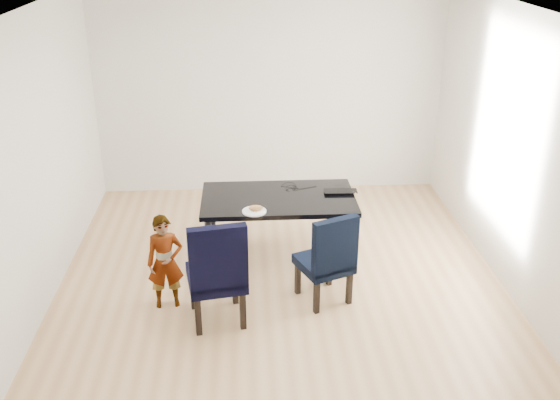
{
  "coord_description": "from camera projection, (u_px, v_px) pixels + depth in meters",
  "views": [
    {
      "loc": [
        -0.33,
        -5.43,
        3.4
      ],
      "look_at": [
        0.0,
        0.2,
        0.85
      ],
      "focal_mm": 40.0,
      "sensor_mm": 36.0,
      "label": 1
    }
  ],
  "objects": [
    {
      "name": "sandwich",
      "position": [
        256.0,
        208.0,
        6.16
      ],
      "size": [
        0.15,
        0.07,
        0.06
      ],
      "primitive_type": "ellipsoid",
      "rotation": [
        0.0,
        0.0,
        0.03
      ],
      "color": "#9D6E38",
      "rests_on": "plate"
    },
    {
      "name": "child",
      "position": [
        165.0,
        262.0,
        5.83
      ],
      "size": [
        0.37,
        0.27,
        0.94
      ],
      "primitive_type": "imported",
      "rotation": [
        0.0,
        0.0,
        0.14
      ],
      "color": "red",
      "rests_on": "floor"
    },
    {
      "name": "chair_left",
      "position": [
        216.0,
        269.0,
        5.6
      ],
      "size": [
        0.59,
        0.61,
        1.05
      ],
      "primitive_type": "cube",
      "rotation": [
        0.0,
        0.0,
        0.17
      ],
      "color": "black",
      "rests_on": "floor"
    },
    {
      "name": "cable_tangle",
      "position": [
        292.0,
        189.0,
        6.69
      ],
      "size": [
        0.16,
        0.16,
        0.01
      ],
      "primitive_type": "torus",
      "rotation": [
        0.0,
        0.0,
        -0.26
      ],
      "color": "black",
      "rests_on": "dining_table"
    },
    {
      "name": "chair_right",
      "position": [
        324.0,
        256.0,
        5.93
      ],
      "size": [
        0.6,
        0.61,
        0.94
      ],
      "primitive_type": "cube",
      "rotation": [
        0.0,
        0.0,
        0.4
      ],
      "color": "black",
      "rests_on": "floor"
    },
    {
      "name": "wall_back",
      "position": [
        270.0,
        92.0,
        8.08
      ],
      "size": [
        4.5,
        0.01,
        2.7
      ],
      "primitive_type": "cube",
      "color": "silver",
      "rests_on": "ground"
    },
    {
      "name": "plate",
      "position": [
        254.0,
        211.0,
        6.17
      ],
      "size": [
        0.31,
        0.31,
        0.01
      ],
      "primitive_type": "cylinder",
      "rotation": [
        0.0,
        0.0,
        -0.37
      ],
      "color": "white",
      "rests_on": "dining_table"
    },
    {
      "name": "dining_table",
      "position": [
        278.0,
        229.0,
        6.66
      ],
      "size": [
        1.6,
        0.9,
        0.75
      ],
      "primitive_type": "cube",
      "color": "black",
      "rests_on": "floor"
    },
    {
      "name": "wall_right",
      "position": [
        518.0,
        155.0,
        5.92
      ],
      "size": [
        0.01,
        5.0,
        2.7
      ],
      "primitive_type": "cube",
      "color": "silver",
      "rests_on": "ground"
    },
    {
      "name": "floor",
      "position": [
        281.0,
        284.0,
        6.36
      ],
      "size": [
        4.5,
        5.0,
        0.01
      ],
      "primitive_type": "cube",
      "color": "tan",
      "rests_on": "ground"
    },
    {
      "name": "wall_left",
      "position": [
        35.0,
        165.0,
        5.68
      ],
      "size": [
        0.01,
        5.0,
        2.7
      ],
      "primitive_type": "cube",
      "color": "white",
      "rests_on": "ground"
    },
    {
      "name": "laptop",
      "position": [
        340.0,
        190.0,
        6.64
      ],
      "size": [
        0.36,
        0.24,
        0.03
      ],
      "primitive_type": "imported",
      "rotation": [
        0.0,
        0.0,
        3.11
      ],
      "color": "black",
      "rests_on": "dining_table"
    },
    {
      "name": "ceiling",
      "position": [
        281.0,
        9.0,
        5.24
      ],
      "size": [
        4.5,
        5.0,
        0.01
      ],
      "primitive_type": "cube",
      "color": "white",
      "rests_on": "wall_back"
    },
    {
      "name": "wall_front",
      "position": [
        308.0,
        316.0,
        3.52
      ],
      "size": [
        4.5,
        0.01,
        2.7
      ],
      "primitive_type": "cube",
      "color": "silver",
      "rests_on": "ground"
    }
  ]
}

